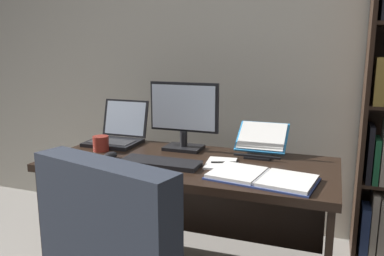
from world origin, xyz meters
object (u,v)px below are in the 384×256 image
at_px(computer_mouse, 110,156).
at_px(pen, 224,162).
at_px(laptop, 117,134).
at_px(reading_stand_with_book, 261,140).
at_px(desk, 193,191).
at_px(open_binder, 262,177).
at_px(notepad, 221,163).
at_px(coffee_mug, 101,143).
at_px(monitor, 184,117).
at_px(keyboard, 160,163).

xyz_separation_m(computer_mouse, pen, (0.61, 0.12, -0.01)).
distance_m(laptop, reading_stand_with_book, 0.91).
xyz_separation_m(desk, open_binder, (0.42, -0.24, 0.21)).
height_order(computer_mouse, open_binder, computer_mouse).
bearing_deg(desk, reading_stand_with_book, 31.41).
height_order(laptop, pen, laptop).
xyz_separation_m(notepad, pen, (0.02, 0.00, 0.01)).
xyz_separation_m(pen, coffee_mug, (-0.76, 0.02, 0.03)).
height_order(desk, laptop, laptop).
relative_size(desk, open_binder, 2.96).
bearing_deg(laptop, notepad, -17.11).
bearing_deg(reading_stand_with_book, computer_mouse, -152.12).
height_order(open_binder, pen, open_binder).
bearing_deg(reading_stand_with_book, open_binder, -79.41).
xyz_separation_m(open_binder, pen, (-0.22, 0.17, 0.00)).
distance_m(monitor, laptop, 0.48).
bearing_deg(keyboard, reading_stand_with_book, 41.34).
distance_m(notepad, pen, 0.02).
distance_m(desk, open_binder, 0.53).
height_order(laptop, keyboard, laptop).
height_order(desk, reading_stand_with_book, reading_stand_with_book).
distance_m(open_binder, pen, 0.28).
height_order(open_binder, coffee_mug, coffee_mug).
height_order(notepad, pen, pen).
relative_size(desk, monitor, 3.66).
bearing_deg(open_binder, monitor, 152.60).
height_order(laptop, reading_stand_with_book, laptop).
relative_size(computer_mouse, reading_stand_with_book, 0.37).
bearing_deg(notepad, keyboard, -158.15).
bearing_deg(open_binder, desk, 159.01).
bearing_deg(reading_stand_with_book, coffee_mug, -163.99).
bearing_deg(open_binder, computer_mouse, -174.84).
relative_size(reading_stand_with_book, notepad, 1.36).
height_order(computer_mouse, reading_stand_with_book, reading_stand_with_book).
bearing_deg(laptop, pen, -16.69).
height_order(open_binder, notepad, open_binder).
bearing_deg(keyboard, laptop, 142.84).
bearing_deg(pen, coffee_mug, 178.30).
xyz_separation_m(open_binder, coffee_mug, (-0.98, 0.19, 0.03)).
relative_size(monitor, coffee_mug, 4.52).
height_order(keyboard, notepad, keyboard).
bearing_deg(coffee_mug, open_binder, -10.92).
xyz_separation_m(desk, coffee_mug, (-0.56, -0.05, 0.24)).
bearing_deg(pen, computer_mouse, -169.16).
distance_m(reading_stand_with_book, pen, 0.32).
bearing_deg(laptop, computer_mouse, -65.33).
xyz_separation_m(keyboard, coffee_mug, (-0.45, 0.14, 0.03)).
height_order(reading_stand_with_book, notepad, reading_stand_with_book).
xyz_separation_m(notepad, coffee_mug, (-0.74, 0.02, 0.04)).
xyz_separation_m(reading_stand_with_book, coffee_mug, (-0.90, -0.26, -0.04)).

